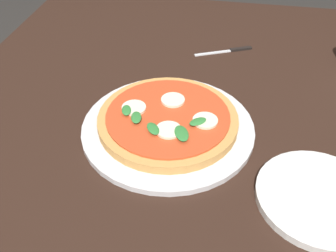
{
  "coord_description": "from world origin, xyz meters",
  "views": [
    {
      "loc": [
        -0.53,
        -0.07,
        1.23
      ],
      "look_at": [
        0.04,
        0.03,
        0.74
      ],
      "focal_mm": 40.83,
      "sensor_mm": 36.0,
      "label": 1
    }
  ],
  "objects_px": {
    "serving_tray": "(168,128)",
    "pizza": "(168,119)",
    "knife": "(231,50)",
    "dining_table": "(181,175)",
    "plate_white": "(319,197)"
  },
  "relations": [
    {
      "from": "serving_tray",
      "to": "pizza",
      "type": "relative_size",
      "value": 1.23
    },
    {
      "from": "pizza",
      "to": "knife",
      "type": "relative_size",
      "value": 1.88
    },
    {
      "from": "dining_table",
      "to": "plate_white",
      "type": "bearing_deg",
      "value": -111.42
    },
    {
      "from": "pizza",
      "to": "plate_white",
      "type": "bearing_deg",
      "value": -116.2
    },
    {
      "from": "serving_tray",
      "to": "knife",
      "type": "bearing_deg",
      "value": -17.33
    },
    {
      "from": "serving_tray",
      "to": "pizza",
      "type": "height_order",
      "value": "pizza"
    },
    {
      "from": "dining_table",
      "to": "pizza",
      "type": "bearing_deg",
      "value": 40.59
    },
    {
      "from": "serving_tray",
      "to": "knife",
      "type": "distance_m",
      "value": 0.35
    },
    {
      "from": "dining_table",
      "to": "serving_tray",
      "type": "distance_m",
      "value": 0.11
    },
    {
      "from": "dining_table",
      "to": "pizza",
      "type": "relative_size",
      "value": 5.08
    },
    {
      "from": "dining_table",
      "to": "pizza",
      "type": "xyz_separation_m",
      "value": [
        0.04,
        0.04,
        0.11
      ]
    },
    {
      "from": "serving_tray",
      "to": "plate_white",
      "type": "height_order",
      "value": "plate_white"
    },
    {
      "from": "serving_tray",
      "to": "pizza",
      "type": "bearing_deg",
      "value": 12.78
    },
    {
      "from": "dining_table",
      "to": "knife",
      "type": "height_order",
      "value": "knife"
    },
    {
      "from": "pizza",
      "to": "serving_tray",
      "type": "bearing_deg",
      "value": -167.22
    }
  ]
}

